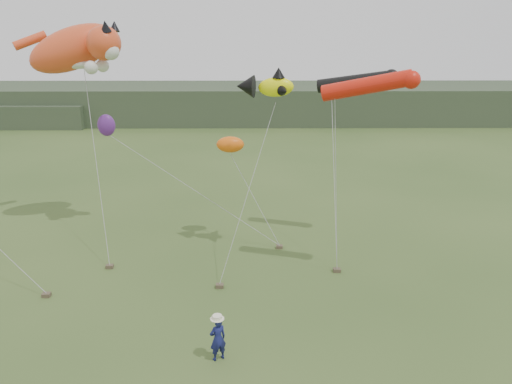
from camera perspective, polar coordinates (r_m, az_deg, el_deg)
ground at (r=18.14m, az=-2.79°, el=-16.27°), size 120.00×120.00×0.00m
headland at (r=60.36m, az=-4.16°, el=10.06°), size 90.00×13.00×4.00m
festival_attendant at (r=16.75m, az=-4.39°, el=-16.38°), size 0.67×0.59×1.54m
sandbag_anchors at (r=22.37m, az=-6.14°, el=-9.04°), size 12.36×4.85×0.16m
cat_kite at (r=27.13m, az=-19.54°, el=15.25°), size 5.89×3.41×3.41m
fish_kite at (r=22.25m, az=0.99°, el=12.01°), size 2.67×1.77×1.34m
tube_kites at (r=22.46m, az=12.59°, el=12.10°), size 4.06×5.82×1.52m
misc_kites at (r=25.65m, az=-9.50°, el=6.38°), size 7.74×2.89×1.52m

